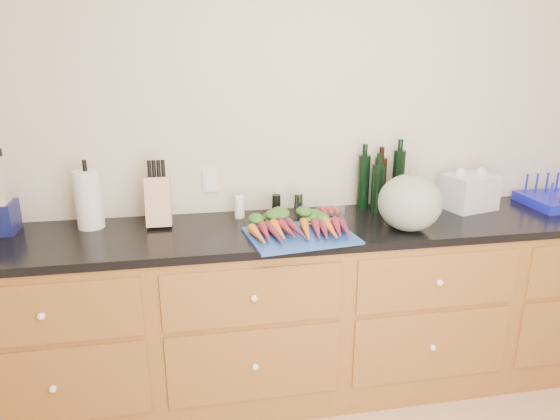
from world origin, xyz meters
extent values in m
cube|color=beige|center=(0.00, 1.62, 1.30)|extent=(4.10, 0.05, 2.60)
cube|color=brown|center=(0.00, 1.30, 0.45)|extent=(3.60, 0.60, 0.90)
cube|color=brown|center=(-1.35, 0.99, 0.72)|extent=(0.82, 0.01, 0.28)
sphere|color=white|center=(-1.35, 0.98, 0.72)|extent=(0.03, 0.03, 0.03)
cube|color=brown|center=(-1.35, 0.99, 0.36)|extent=(0.82, 0.01, 0.38)
sphere|color=white|center=(-1.35, 0.98, 0.36)|extent=(0.03, 0.03, 0.03)
cube|color=brown|center=(-0.45, 0.99, 0.72)|extent=(0.82, 0.01, 0.28)
sphere|color=white|center=(-0.45, 0.98, 0.72)|extent=(0.03, 0.03, 0.03)
cube|color=brown|center=(-0.45, 0.99, 0.36)|extent=(0.82, 0.01, 0.38)
sphere|color=white|center=(-0.45, 0.98, 0.36)|extent=(0.03, 0.03, 0.03)
cube|color=brown|center=(0.45, 0.99, 0.72)|extent=(0.82, 0.01, 0.28)
sphere|color=white|center=(0.45, 0.98, 0.72)|extent=(0.03, 0.03, 0.03)
cube|color=brown|center=(0.45, 0.99, 0.36)|extent=(0.82, 0.01, 0.38)
sphere|color=white|center=(0.45, 0.98, 0.36)|extent=(0.03, 0.03, 0.03)
cube|color=black|center=(0.00, 1.30, 0.92)|extent=(3.64, 0.62, 0.04)
cube|color=#2048A0|center=(-0.20, 1.14, 0.95)|extent=(0.53, 0.43, 0.01)
cone|color=orange|center=(-0.41, 1.12, 0.98)|extent=(0.05, 0.22, 0.05)
cone|color=maroon|center=(-0.37, 1.12, 0.98)|extent=(0.05, 0.22, 0.05)
cone|color=maroon|center=(-0.34, 1.12, 0.98)|extent=(0.05, 0.22, 0.05)
cone|color=orange|center=(-0.31, 1.12, 0.98)|extent=(0.05, 0.22, 0.05)
cone|color=maroon|center=(-0.27, 1.12, 0.98)|extent=(0.05, 0.22, 0.05)
cone|color=maroon|center=(-0.24, 1.12, 0.98)|extent=(0.05, 0.22, 0.05)
ellipsoid|color=#18491A|center=(-0.32, 1.28, 0.99)|extent=(0.22, 0.13, 0.07)
cone|color=orange|center=(-0.17, 1.12, 0.98)|extent=(0.05, 0.22, 0.05)
cone|color=maroon|center=(-0.14, 1.12, 0.98)|extent=(0.05, 0.22, 0.05)
cone|color=maroon|center=(-0.10, 1.12, 0.98)|extent=(0.05, 0.22, 0.05)
cone|color=orange|center=(-0.07, 1.12, 0.98)|extent=(0.05, 0.22, 0.05)
cone|color=maroon|center=(-0.03, 1.12, 0.98)|extent=(0.05, 0.22, 0.05)
cone|color=maroon|center=(0.00, 1.12, 0.98)|extent=(0.05, 0.22, 0.05)
ellipsoid|color=#18491A|center=(-0.08, 1.28, 0.99)|extent=(0.22, 0.13, 0.07)
ellipsoid|color=slate|center=(0.34, 1.15, 1.08)|extent=(0.31, 0.31, 0.28)
cylinder|color=silver|center=(-1.20, 1.46, 1.08)|extent=(0.13, 0.13, 0.29)
cube|color=tan|center=(-0.87, 1.44, 1.06)|extent=(0.12, 0.12, 0.25)
cylinder|color=white|center=(-0.46, 1.48, 1.00)|extent=(0.05, 0.05, 0.12)
cylinder|color=black|center=(-0.26, 1.48, 1.00)|extent=(0.05, 0.05, 0.12)
cylinder|color=silver|center=(-0.14, 1.48, 1.00)|extent=(0.05, 0.05, 0.12)
cube|color=white|center=(0.03, 1.47, 0.97)|extent=(0.13, 0.11, 0.06)
cylinder|color=black|center=(0.24, 1.52, 1.09)|extent=(0.07, 0.07, 0.30)
cylinder|color=black|center=(0.34, 1.53, 1.08)|extent=(0.07, 0.07, 0.28)
cylinder|color=black|center=(0.44, 1.52, 1.10)|extent=(0.07, 0.07, 0.32)
cylinder|color=black|center=(0.30, 1.46, 1.07)|extent=(0.07, 0.07, 0.26)
camera|label=1|loc=(-0.69, -1.03, 1.77)|focal=32.00mm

